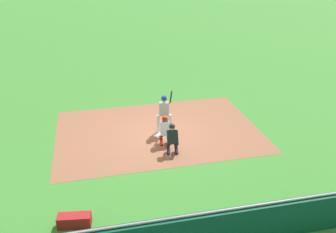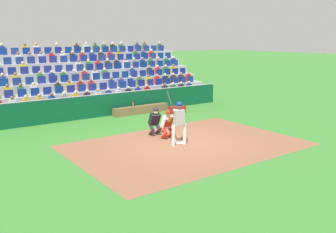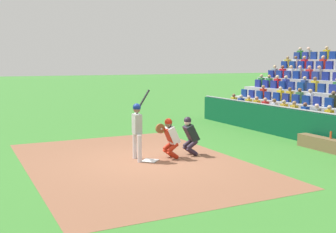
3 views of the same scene
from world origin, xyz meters
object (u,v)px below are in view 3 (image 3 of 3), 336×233
Objects in this scene: catcher_crouching at (170,136)px; water_bottle_on_bench at (331,135)px; home_plate_umpire at (190,134)px; batter_at_plate at (137,125)px; home_plate_marker at (150,161)px.

catcher_crouching is 5.52m from water_bottle_on_bench.
water_bottle_on_bench is (-1.54, -4.55, -0.13)m from home_plate_umpire.
catcher_crouching is at bearing -99.86° from batter_at_plate.
water_bottle_on_bench is at bearing -104.14° from batter_at_plate.
home_plate_umpire reaches higher than home_plate_marker.
home_plate_marker is 6.21m from water_bottle_on_bench.
home_plate_marker is 1.15m from batter_at_plate.
catcher_crouching reaches higher than home_plate_marker.
batter_at_plate is 1.69× the size of home_plate_umpire.
water_bottle_on_bench is (-1.34, -6.04, 0.55)m from home_plate_marker.
batter_at_plate is at bearing 75.86° from water_bottle_on_bench.
home_plate_marker is 0.35× the size of home_plate_umpire.
water_bottle_on_bench reaches higher than home_plate_marker.
batter_at_plate is 1.84m from home_plate_umpire.
batter_at_plate reaches higher than home_plate_marker.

